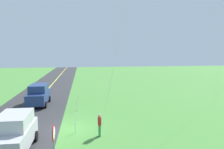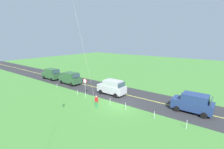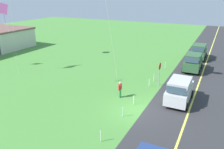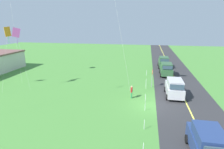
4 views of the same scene
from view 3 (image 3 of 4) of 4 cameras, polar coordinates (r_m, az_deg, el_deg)
The scene contains 15 objects.
ground_plane at distance 19.58m, azimuth 6.32°, elevation -9.30°, with size 120.00×120.00×0.10m, color #478438.
asphalt_road at distance 18.79m, azimuth 18.05°, elevation -11.45°, with size 120.00×7.00×0.00m, color #2D2D30.
road_centre_stripe at distance 18.79m, azimuth 18.05°, elevation -11.44°, with size 120.00×0.16×0.00m, color #E5E04C.
car_suv_foreground at distance 21.41m, azimuth 16.75°, elevation -3.83°, with size 4.40×2.12×2.24m.
car_parked_east_near at distance 30.67m, azimuth 19.90°, elevation 3.01°, with size 4.40×2.12×2.24m.
car_parked_east_far at distance 36.60m, azimuth 21.21°, elevation 5.47°, with size 4.40×2.12×2.24m.
stop_sign at distance 24.48m, azimuth 12.00°, elevation 1.24°, with size 0.76×0.08×2.56m.
person_adult_near at distance 21.47m, azimuth 2.06°, elevation -3.71°, with size 0.58×0.22×1.60m.
kite_yellow_high at distance 30.06m, azimuth -25.85°, elevation 14.54°, with size 0.65×1.79×8.45m.
fence_post_1 at distance 15.66m, azimuth -2.86°, elevation -15.31°, with size 0.05×0.05×0.90m, color silver.
fence_post_2 at distance 18.43m, azimuth 2.78°, elevation -9.41°, with size 0.05×0.05×0.90m, color silver.
fence_post_3 at distance 20.39m, azimuth 5.52°, elevation -6.43°, with size 0.05×0.05×0.90m, color silver.
fence_post_4 at distance 24.36m, azimuth 9.44°, elevation -2.08°, with size 0.05×0.05×0.90m, color silver.
fence_post_5 at distance 25.94m, azimuth 10.62°, elevation -0.76°, with size 0.05×0.05×0.90m, color silver.
fence_post_6 at distance 30.75m, azimuth 13.39°, elevation 2.34°, with size 0.05×0.05×0.90m, color silver.
Camera 3 is at (-16.13, -5.68, 9.50)m, focal length 36.00 mm.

